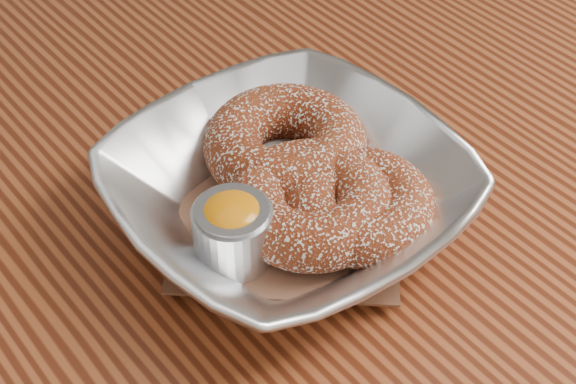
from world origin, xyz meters
TOP-DOWN VIEW (x-y plane):
  - table at (0.00, 0.00)m, footprint 1.20×0.80m
  - serving_bowl at (0.02, -0.03)m, footprint 0.22×0.22m
  - parchment at (0.02, -0.03)m, footprint 0.20×0.20m
  - donut_back at (0.05, 0.00)m, footprint 0.11×0.11m
  - donut_front at (0.03, -0.05)m, footprint 0.15×0.15m
  - donut_extra at (0.05, -0.07)m, footprint 0.12×0.12m
  - ramekin at (-0.03, -0.04)m, footprint 0.05×0.05m

SIDE VIEW (x-z plane):
  - table at x=0.00m, z-range 0.28..1.03m
  - parchment at x=0.02m, z-range 0.76..0.76m
  - donut_extra at x=0.05m, z-range 0.76..0.79m
  - serving_bowl at x=0.02m, z-range 0.75..0.80m
  - donut_front at x=0.03m, z-range 0.76..0.80m
  - donut_back at x=0.05m, z-range 0.76..0.80m
  - ramekin at x=-0.03m, z-range 0.76..0.81m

